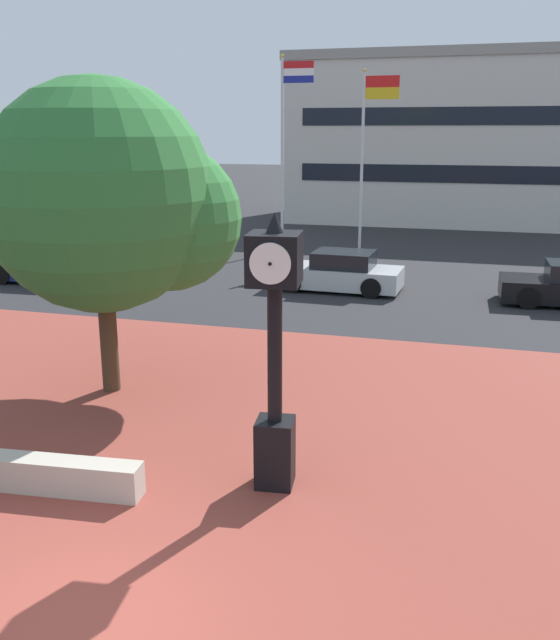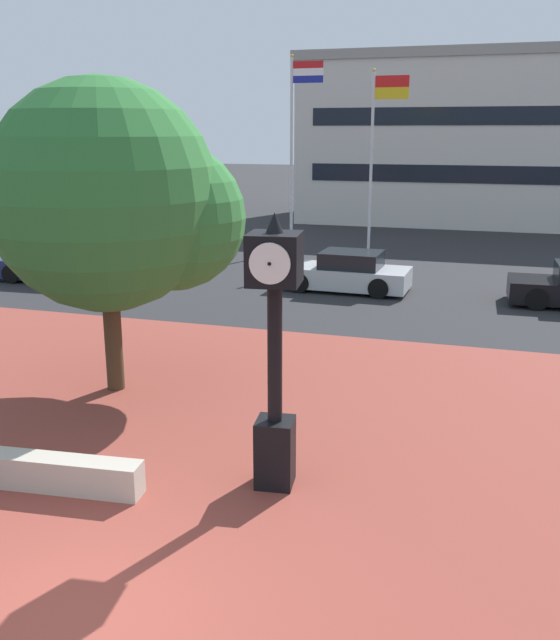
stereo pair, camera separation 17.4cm
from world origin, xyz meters
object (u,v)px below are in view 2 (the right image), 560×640
flagpole_primary (294,141)px  car_street_far (61,264)px  street_clock (275,347)px  civic_building (495,139)px  flagpole_secondary (375,148)px  plaza_tree (119,201)px  car_street_near (346,273)px

flagpole_primary → car_street_far: bearing=-126.2°
car_street_far → street_clock: bearing=-138.4°
civic_building → flagpole_secondary: bearing=-107.9°
flagpole_primary → civic_building: size_ratio=0.38×
civic_building → flagpole_primary: bearing=-119.6°
street_clock → plaza_tree: (-4.02, 3.00, 1.63)m
plaza_tree → car_street_near: (2.37, 10.10, -3.18)m
street_clock → civic_building: 34.18m
plaza_tree → civic_building: (6.56, 31.00, 0.82)m
car_street_near → civic_building: (4.19, 20.90, 4.00)m
flagpole_primary → flagpole_secondary: size_ratio=1.08×
plaza_tree → civic_building: size_ratio=0.28×
street_clock → civic_building: civic_building is taller
car_street_far → flagpole_primary: flagpole_primary is taller
car_street_near → flagpole_primary: bearing=30.4°
car_street_far → civic_building: (13.97, 22.25, 4.00)m
street_clock → car_street_near: (-1.66, 13.09, -1.55)m
plaza_tree → flagpole_secondary: bearing=83.2°
plaza_tree → flagpole_primary: bearing=94.6°
car_street_far → civic_building: 26.58m
plaza_tree → flagpole_secondary: (2.03, 17.01, 0.60)m
street_clock → civic_building: size_ratio=0.19×
car_street_far → flagpole_primary: size_ratio=0.56×
car_street_near → flagpole_primary: size_ratio=0.52×
flagpole_primary → civic_building: 16.08m
street_clock → flagpole_primary: (-5.40, 20.00, 2.51)m
street_clock → flagpole_primary: 20.87m
car_street_near → car_street_far: same height
car_street_near → car_street_far: 9.87m
plaza_tree → car_street_far: size_ratio=1.35×
car_street_far → flagpole_primary: 11.01m
car_street_near → car_street_far: (-9.77, -1.35, 0.00)m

